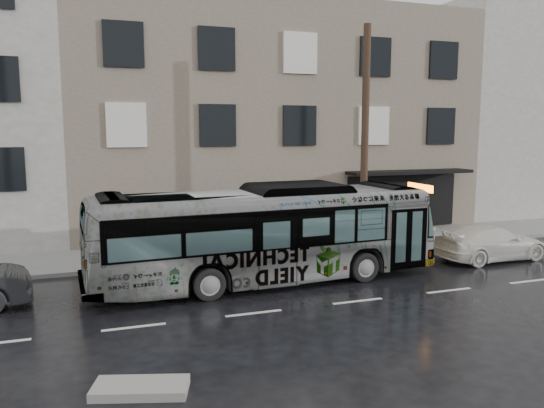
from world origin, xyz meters
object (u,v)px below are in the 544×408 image
Objects in this scene: utility_pole_front at (365,139)px; white_sedan at (491,243)px; bus at (265,234)px; sign_post at (386,218)px.

white_sedan is (3.99, -2.94, -3.98)m from utility_pole_front.
white_sedan is at bearing -36.37° from utility_pole_front.
bus is 9.29m from white_sedan.
sign_post is 4.18m from white_sedan.
utility_pole_front is 6.77m from bus.
sign_post is 7.03m from bus.
sign_post is (1.10, 0.00, -3.30)m from utility_pole_front.
utility_pole_front reaches higher than white_sedan.
utility_pole_front is 0.78× the size of bus.
white_sedan is at bearing -92.50° from bus.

